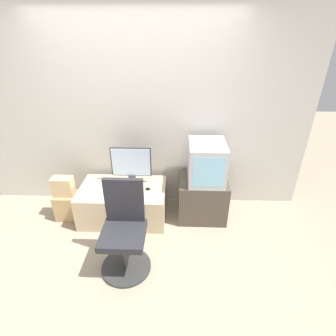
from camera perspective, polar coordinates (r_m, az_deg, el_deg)
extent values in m
plane|color=tan|center=(3.03, -8.49, -20.77)|extent=(12.00, 12.00, 0.00)
cube|color=beige|center=(3.44, -6.30, 11.74)|extent=(4.40, 0.05, 2.60)
cube|color=#CCB289|center=(3.55, -9.62, -7.37)|extent=(1.10, 0.68, 0.45)
cube|color=#4C4238|center=(3.52, 7.43, -6.45)|extent=(0.62, 0.51, 0.56)
cylinder|color=#2D2D2D|center=(3.52, -7.73, -2.98)|extent=(0.18, 0.18, 0.02)
cylinder|color=#2D2D2D|center=(3.49, -7.79, -2.16)|extent=(0.10, 0.10, 0.10)
cube|color=#2D2D2D|center=(3.38, -8.04, 1.31)|extent=(0.52, 0.01, 0.40)
cube|color=silver|center=(3.38, -8.05, 1.26)|extent=(0.49, 0.02, 0.37)
cube|color=white|center=(3.36, -8.60, -4.74)|extent=(0.33, 0.12, 0.01)
ellipsoid|color=black|center=(3.34, -4.36, -4.52)|extent=(0.07, 0.04, 0.03)
cube|color=#B7B7BC|center=(3.25, 8.37, 1.28)|extent=(0.44, 0.52, 0.50)
cube|color=#8CC6E5|center=(3.03, 8.81, -0.95)|extent=(0.36, 0.01, 0.39)
cylinder|color=#333333|center=(3.03, -9.04, -20.41)|extent=(0.53, 0.53, 0.03)
cylinder|color=#4C4C51|center=(2.88, -9.37, -17.62)|extent=(0.05, 0.05, 0.40)
cube|color=#28282D|center=(2.72, -9.77, -14.21)|extent=(0.44, 0.44, 0.07)
cube|color=#28282D|center=(2.68, -9.49, -6.93)|extent=(0.39, 0.05, 0.50)
cube|color=tan|center=(3.76, -21.05, -7.69)|extent=(0.28, 0.25, 0.36)
cube|color=#D1B27F|center=(3.60, -21.89, -3.74)|extent=(0.26, 0.15, 0.25)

